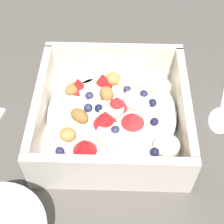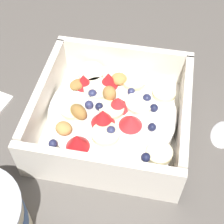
{
  "view_description": "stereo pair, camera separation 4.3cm",
  "coord_description": "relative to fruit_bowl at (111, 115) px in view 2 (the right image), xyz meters",
  "views": [
    {
      "loc": [
        -0.02,
        0.27,
        0.37
      ],
      "look_at": [
        -0.01,
        0.0,
        0.03
      ],
      "focal_mm": 53.22,
      "sensor_mm": 36.0,
      "label": 1
    },
    {
      "loc": [
        -0.06,
        0.27,
        0.37
      ],
      "look_at": [
        -0.01,
        0.0,
        0.03
      ],
      "focal_mm": 53.22,
      "sensor_mm": 36.0,
      "label": 2
    }
  ],
  "objects": [
    {
      "name": "ground_plane",
      "position": [
        0.01,
        -0.0,
        -0.02
      ],
      "size": [
        2.4,
        2.4,
        0.0
      ],
      "primitive_type": "plane",
      "color": "#56514C"
    },
    {
      "name": "fruit_bowl",
      "position": [
        0.0,
        0.0,
        0.0
      ],
      "size": [
        0.19,
        0.19,
        0.06
      ],
      "color": "white",
      "rests_on": "ground"
    }
  ]
}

